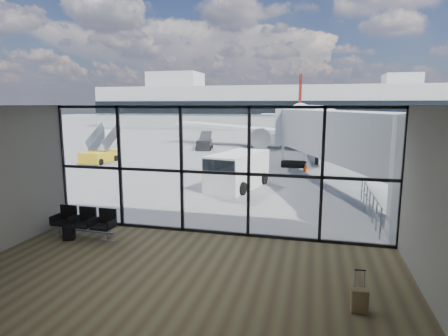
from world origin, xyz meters
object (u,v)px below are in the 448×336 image
at_px(suitcase, 359,301).
at_px(mobile_stairs, 99,155).
at_px(airliner, 306,121).
at_px(seating_row, 85,221).
at_px(service_van, 237,170).
at_px(backpack, 69,233).
at_px(belt_loader, 205,144).

xyz_separation_m(suitcase, mobile_stairs, (-17.65, 18.12, 0.30)).
relative_size(airliner, mobile_stairs, 9.70).
relative_size(seating_row, mobile_stairs, 0.65).
distance_m(seating_row, mobile_stairs, 17.71).
distance_m(suitcase, service_van, 12.73).
distance_m(backpack, suitcase, 9.33).
xyz_separation_m(airliner, service_van, (-3.06, -22.63, -1.72)).
distance_m(suitcase, belt_loader, 30.76).
xyz_separation_m(seating_row, mobile_stairs, (-8.98, 15.27, 0.03)).
bearing_deg(belt_loader, suitcase, -77.52).
height_order(backpack, service_van, service_van).
distance_m(seating_row, backpack, 0.65).
bearing_deg(mobile_stairs, seating_row, -58.47).
bearing_deg(backpack, service_van, 48.86).
height_order(suitcase, airliner, airliner).
xyz_separation_m(belt_loader, mobile_stairs, (-5.64, -10.20, 0.01)).
relative_size(backpack, mobile_stairs, 0.15).
xyz_separation_m(backpack, mobile_stairs, (-8.63, 15.72, 0.34)).
distance_m(seating_row, suitcase, 9.13).
xyz_separation_m(seating_row, suitcase, (8.67, -2.85, -0.28)).
bearing_deg(seating_row, mobile_stairs, 122.75).
bearing_deg(backpack, mobile_stairs, 100.27).
relative_size(backpack, service_van, 0.11).
distance_m(backpack, belt_loader, 26.09).
bearing_deg(suitcase, seating_row, 156.64).
relative_size(backpack, airliner, 0.02).
bearing_deg(service_van, mobile_stairs, 166.68).
xyz_separation_m(airliner, belt_loader, (-9.89, -5.93, -2.12)).
bearing_deg(seating_row, suitcase, -15.93).
bearing_deg(seating_row, backpack, -125.17).
distance_m(suitcase, airliner, 34.40).
bearing_deg(airliner, backpack, -107.53).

